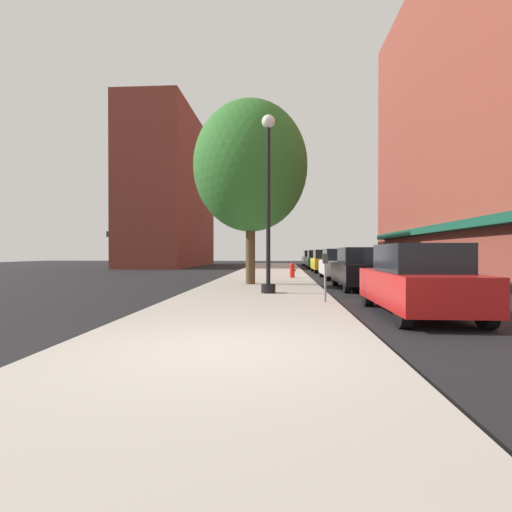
{
  "coord_description": "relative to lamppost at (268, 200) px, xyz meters",
  "views": [
    {
      "loc": [
        0.89,
        -5.49,
        1.47
      ],
      "look_at": [
        -0.89,
        21.59,
        1.22
      ],
      "focal_mm": 28.16,
      "sensor_mm": 36.0,
      "label": 1
    }
  ],
  "objects": [
    {
      "name": "car_silver",
      "position": [
        3.57,
        29.75,
        -2.39
      ],
      "size": [
        1.8,
        4.3,
        1.66
      ],
      "rotation": [
        0.0,
        0.0,
        0.02
      ],
      "color": "black",
      "rests_on": "ground"
    },
    {
      "name": "car_black",
      "position": [
        3.57,
        2.89,
        -2.39
      ],
      "size": [
        1.8,
        4.3,
        1.66
      ],
      "rotation": [
        0.0,
        0.0,
        -0.04
      ],
      "color": "black",
      "rests_on": "ground"
    },
    {
      "name": "car_red",
      "position": [
        3.57,
        -3.84,
        -2.39
      ],
      "size": [
        1.8,
        4.3,
        1.66
      ],
      "rotation": [
        0.0,
        0.0,
        0.03
      ],
      "color": "black",
      "rests_on": "ground"
    },
    {
      "name": "ground_plane",
      "position": [
        3.57,
        10.2,
        -3.2
      ],
      "size": [
        90.0,
        90.0,
        0.0
      ],
      "primitive_type": "plane",
      "color": "black"
    },
    {
      "name": "parking_meter_near",
      "position": [
        1.62,
        -2.35,
        -2.25
      ],
      "size": [
        0.14,
        0.09,
        1.31
      ],
      "color": "slate",
      "rests_on": "sidewalk_slab"
    },
    {
      "name": "fire_hydrant",
      "position": [
        1.0,
        8.13,
        -2.68
      ],
      "size": [
        0.33,
        0.26,
        0.79
      ],
      "color": "red",
      "rests_on": "sidewalk_slab"
    },
    {
      "name": "car_white",
      "position": [
        3.57,
        9.07,
        -2.39
      ],
      "size": [
        1.8,
        4.3,
        1.66
      ],
      "rotation": [
        0.0,
        0.0,
        0.03
      ],
      "color": "black",
      "rests_on": "ground"
    },
    {
      "name": "tree_near",
      "position": [
        -0.89,
        3.77,
        1.92
      ],
      "size": [
        4.84,
        4.84,
        7.8
      ],
      "color": "#4C3823",
      "rests_on": "sidewalk_slab"
    },
    {
      "name": "car_green",
      "position": [
        3.57,
        23.13,
        -2.39
      ],
      "size": [
        1.8,
        4.3,
        1.66
      ],
      "rotation": [
        0.0,
        0.0,
        0.02
      ],
      "color": "black",
      "rests_on": "ground"
    },
    {
      "name": "sidewalk_slab",
      "position": [
        -0.43,
        11.2,
        -3.14
      ],
      "size": [
        4.8,
        50.0,
        0.12
      ],
      "primitive_type": "cube",
      "color": "#A8A399",
      "rests_on": "ground"
    },
    {
      "name": "building_right_brick",
      "position": [
        14.57,
        14.2,
        9.02
      ],
      "size": [
        6.8,
        40.0,
        24.49
      ],
      "color": "brown",
      "rests_on": "ground"
    },
    {
      "name": "lamppost",
      "position": [
        0.0,
        0.0,
        0.0
      ],
      "size": [
        0.48,
        0.48,
        5.9
      ],
      "color": "black",
      "rests_on": "sidewalk_slab"
    },
    {
      "name": "car_yellow",
      "position": [
        3.57,
        16.28,
        -2.39
      ],
      "size": [
        1.8,
        4.3,
        1.66
      ],
      "rotation": [
        0.0,
        0.0,
        0.03
      ],
      "color": "black",
      "rests_on": "ground"
    },
    {
      "name": "building_far_background",
      "position": [
        -11.44,
        29.2,
        4.58
      ],
      "size": [
        6.8,
        18.0,
        15.61
      ],
      "color": "brown",
      "rests_on": "ground"
    }
  ]
}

